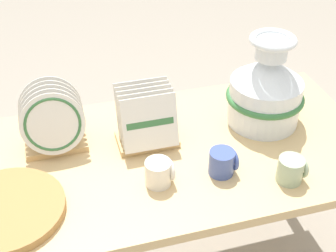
# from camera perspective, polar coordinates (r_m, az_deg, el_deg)

# --- Properties ---
(display_table) EXTENTS (1.45, 0.73, 0.69)m
(display_table) POSITION_cam_1_polar(r_m,az_deg,el_deg) (1.66, 0.00, -5.30)
(display_table) COLOR tan
(display_table) RESTS_ON ground_plane
(ceramic_vase) EXTENTS (0.28, 0.28, 0.34)m
(ceramic_vase) POSITION_cam_1_polar(r_m,az_deg,el_deg) (1.71, 11.87, 4.53)
(ceramic_vase) COLOR silver
(ceramic_vase) RESTS_ON display_table
(dish_rack_round_plates) EXTENTS (0.21, 0.17, 0.23)m
(dish_rack_round_plates) POSITION_cam_1_polar(r_m,az_deg,el_deg) (1.62, -13.86, 0.32)
(dish_rack_round_plates) COLOR tan
(dish_rack_round_plates) RESTS_ON display_table
(dish_rack_square_plates) EXTENTS (0.21, 0.17, 0.21)m
(dish_rack_square_plates) POSITION_cam_1_polar(r_m,az_deg,el_deg) (1.60, -2.64, 0.42)
(dish_rack_square_plates) COLOR tan
(dish_rack_square_plates) RESTS_ON display_table
(wicker_charger_stack) EXTENTS (0.34, 0.34, 0.03)m
(wicker_charger_stack) POSITION_cam_1_polar(r_m,az_deg,el_deg) (1.47, -19.09, -9.62)
(wicker_charger_stack) COLOR #AD7F47
(wicker_charger_stack) RESTS_ON display_table
(mug_cream_glaze) EXTENTS (0.09, 0.08, 0.08)m
(mug_cream_glaze) POSITION_cam_1_polar(r_m,az_deg,el_deg) (1.46, -1.05, -5.70)
(mug_cream_glaze) COLOR silver
(mug_cream_glaze) RESTS_ON display_table
(mug_sage_glaze) EXTENTS (0.09, 0.08, 0.08)m
(mug_sage_glaze) POSITION_cam_1_polar(r_m,az_deg,el_deg) (1.53, 14.82, -5.15)
(mug_sage_glaze) COLOR #9EB28E
(mug_sage_glaze) RESTS_ON display_table
(mug_cobalt_glaze) EXTENTS (0.09, 0.08, 0.08)m
(mug_cobalt_glaze) POSITION_cam_1_polar(r_m,az_deg,el_deg) (1.51, 6.71, -4.40)
(mug_cobalt_glaze) COLOR #42569E
(mug_cobalt_glaze) RESTS_ON display_table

